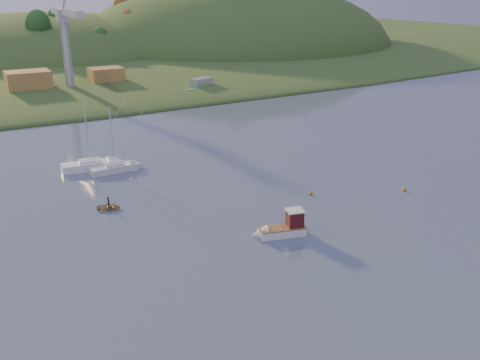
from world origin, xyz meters
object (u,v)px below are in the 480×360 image
fishing_boat (279,229)px  canoe (109,207)px  sailboat_far (90,165)px  sailboat_near (114,168)px  red_tender (110,167)px

fishing_boat → canoe: fishing_boat is taller
sailboat_far → canoe: 17.86m
sailboat_near → canoe: size_ratio=3.33×
fishing_boat → sailboat_near: (-9.95, 32.58, -0.23)m
fishing_boat → canoe: bearing=-34.7°
sailboat_near → sailboat_far: bearing=132.4°
sailboat_near → red_tender: sailboat_near is taller
sailboat_far → red_tender: size_ratio=3.36×
fishing_boat → canoe: (-15.24, 17.99, -0.60)m
fishing_boat → sailboat_near: bearing=-58.0°
fishing_boat → sailboat_near: size_ratio=0.65×
fishing_boat → sailboat_far: size_ratio=0.56×
canoe → fishing_boat: bearing=-117.4°
fishing_boat → red_tender: size_ratio=1.87×
sailboat_near → canoe: bearing=-112.2°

